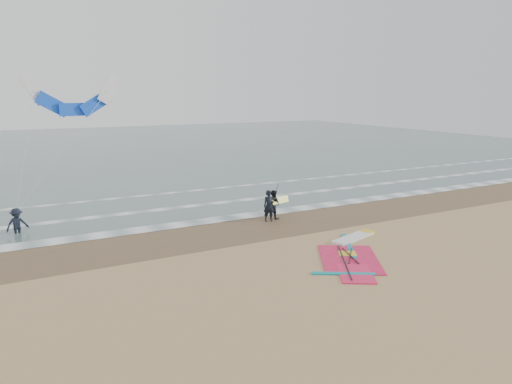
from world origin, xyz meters
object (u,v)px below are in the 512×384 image
windsurf_rig (352,253)px  person_walking (273,204)px  person_standing (269,206)px  surf_kite (74,99)px  person_wading (16,218)px

windsurf_rig → person_walking: (-0.24, 6.94, 0.81)m
person_standing → surf_kite: (-9.15, 8.25, 5.94)m
person_walking → windsurf_rig: bearing=160.1°
person_wading → person_standing: bearing=-36.6°
person_walking → surf_kite: size_ratio=0.23×
surf_kite → person_walking: bearing=-38.9°
person_walking → surf_kite: (-9.70, 7.81, 6.00)m
windsurf_rig → person_standing: (-0.78, 6.50, 0.87)m
surf_kite → person_wading: bearing=-130.8°
person_standing → surf_kite: bearing=149.5°
person_wading → surf_kite: (3.72, 4.32, 5.99)m
person_standing → windsurf_rig: bearing=-71.6°
windsurf_rig → person_standing: bearing=96.9°
person_wading → surf_kite: bearing=29.6°
person_standing → person_wading: bearing=174.5°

